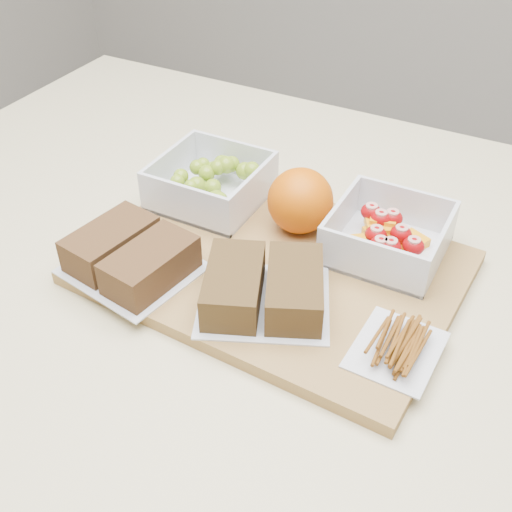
% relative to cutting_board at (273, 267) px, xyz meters
% --- Properties ---
extents(counter, '(1.20, 0.90, 0.90)m').
position_rel_cutting_board_xyz_m(counter, '(-0.01, 0.00, -0.46)').
color(counter, beige).
rests_on(counter, ground).
extents(cutting_board, '(0.44, 0.32, 0.02)m').
position_rel_cutting_board_xyz_m(cutting_board, '(0.00, 0.00, 0.00)').
color(cutting_board, '#9E7741').
rests_on(cutting_board, counter).
extents(grape_container, '(0.13, 0.13, 0.06)m').
position_rel_cutting_board_xyz_m(grape_container, '(-0.13, 0.08, 0.03)').
color(grape_container, silver).
rests_on(grape_container, cutting_board).
extents(fruit_container, '(0.13, 0.13, 0.05)m').
position_rel_cutting_board_xyz_m(fruit_container, '(0.11, 0.08, 0.03)').
color(fruit_container, silver).
rests_on(fruit_container, cutting_board).
extents(orange, '(0.08, 0.08, 0.08)m').
position_rel_cutting_board_xyz_m(orange, '(-0.00, 0.08, 0.05)').
color(orange, '#D65A05').
rests_on(orange, cutting_board).
extents(sandwich_bag_left, '(0.16, 0.15, 0.04)m').
position_rel_cutting_board_xyz_m(sandwich_bag_left, '(-0.14, -0.09, 0.03)').
color(sandwich_bag_left, silver).
rests_on(sandwich_bag_left, cutting_board).
extents(sandwich_bag_center, '(0.18, 0.17, 0.04)m').
position_rel_cutting_board_xyz_m(sandwich_bag_center, '(0.02, -0.07, 0.03)').
color(sandwich_bag_center, silver).
rests_on(sandwich_bag_center, cutting_board).
extents(pretzel_bag, '(0.09, 0.10, 0.02)m').
position_rel_cutting_board_xyz_m(pretzel_bag, '(0.17, -0.07, 0.02)').
color(pretzel_bag, silver).
rests_on(pretzel_bag, cutting_board).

